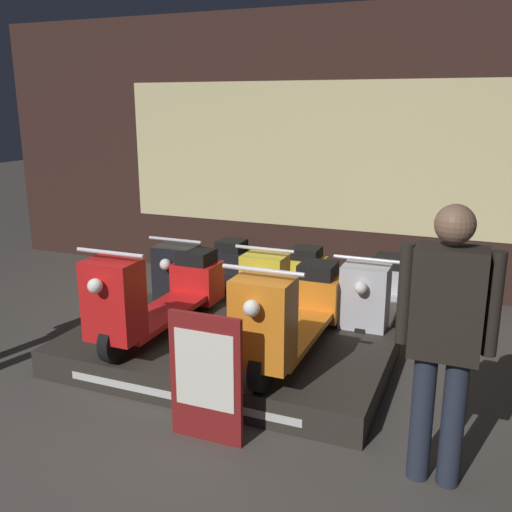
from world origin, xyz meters
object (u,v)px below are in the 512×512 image
(scooter_display_right, at_px, (293,312))
(price_sign_board, at_px, (206,378))
(scooter_backrow_0, at_px, (206,273))
(scooter_backrow_1, at_px, (287,283))
(person_right_browsing, at_px, (445,330))
(scooter_display_left, at_px, (159,293))
(scooter_backrow_2, at_px, (377,294))

(scooter_display_right, height_order, price_sign_board, scooter_display_right)
(price_sign_board, bearing_deg, scooter_backrow_0, 117.05)
(scooter_display_right, distance_m, scooter_backrow_1, 1.50)
(scooter_backrow_0, height_order, person_right_browsing, person_right_browsing)
(scooter_display_right, bearing_deg, scooter_display_left, 180.00)
(price_sign_board, bearing_deg, scooter_backrow_2, 74.66)
(scooter_display_left, relative_size, person_right_browsing, 1.08)
(scooter_backrow_0, distance_m, scooter_backrow_2, 1.88)
(scooter_display_right, relative_size, scooter_backrow_1, 1.00)
(scooter_display_right, distance_m, scooter_backrow_0, 2.04)
(scooter_backrow_2, relative_size, person_right_browsing, 1.08)
(scooter_backrow_0, xyz_separation_m, scooter_backrow_2, (1.88, 0.00, 0.00))
(scooter_display_left, height_order, scooter_backrow_1, scooter_display_left)
(price_sign_board, bearing_deg, scooter_backrow_1, 96.74)
(scooter_backrow_0, relative_size, scooter_backrow_2, 1.00)
(scooter_display_left, xyz_separation_m, price_sign_board, (0.96, -1.01, -0.13))
(person_right_browsing, bearing_deg, scooter_backrow_1, 126.86)
(scooter_display_right, distance_m, scooter_backrow_2, 1.47)
(scooter_backrow_0, distance_m, price_sign_board, 2.69)
(scooter_display_left, bearing_deg, scooter_display_right, 0.00)
(scooter_backrow_0, xyz_separation_m, scooter_backrow_1, (0.94, 0.00, 0.00))
(scooter_display_right, xyz_separation_m, price_sign_board, (-0.25, -1.01, -0.13))
(scooter_backrow_0, bearing_deg, scooter_backrow_2, 0.00)
(scooter_display_left, xyz_separation_m, scooter_display_right, (1.20, 0.00, 0.00))
(scooter_backrow_2, bearing_deg, price_sign_board, -105.34)
(scooter_backrow_2, distance_m, person_right_browsing, 2.47)
(scooter_display_right, height_order, scooter_backrow_0, scooter_display_right)
(person_right_browsing, relative_size, price_sign_board, 1.87)
(scooter_display_left, distance_m, scooter_display_right, 1.20)
(scooter_display_left, relative_size, scooter_backrow_1, 1.00)
(scooter_backrow_1, height_order, price_sign_board, price_sign_board)
(price_sign_board, bearing_deg, scooter_display_left, 133.55)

